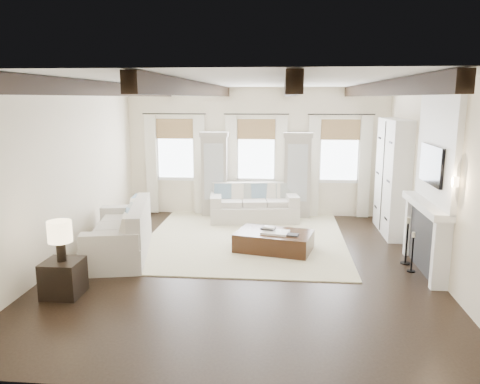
# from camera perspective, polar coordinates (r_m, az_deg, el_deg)

# --- Properties ---
(ground) EXTENTS (7.50, 7.50, 0.00)m
(ground) POSITION_cam_1_polar(r_m,az_deg,el_deg) (8.50, 0.48, -8.83)
(ground) COLOR black
(ground) RESTS_ON ground
(room_shell) EXTENTS (6.54, 7.54, 3.22)m
(room_shell) POSITION_cam_1_polar(r_m,az_deg,el_deg) (8.91, 5.80, 4.58)
(room_shell) COLOR white
(room_shell) RESTS_ON ground
(area_rug) EXTENTS (4.14, 4.68, 0.02)m
(area_rug) POSITION_cam_1_polar(r_m,az_deg,el_deg) (10.05, 0.70, -5.55)
(area_rug) COLOR beige
(area_rug) RESTS_ON ground
(sofa_back) EXTENTS (2.20, 1.22, 0.90)m
(sofa_back) POSITION_cam_1_polar(r_m,az_deg,el_deg) (11.38, 1.68, -1.66)
(sofa_back) COLOR beige
(sofa_back) RESTS_ON ground
(sofa_left) EXTENTS (1.48, 2.46, 0.98)m
(sofa_left) POSITION_cam_1_polar(r_m,az_deg,el_deg) (9.15, -14.10, -5.07)
(sofa_left) COLOR beige
(sofa_left) RESTS_ON ground
(ottoman) EXTENTS (1.60, 1.20, 0.38)m
(ottoman) POSITION_cam_1_polar(r_m,az_deg,el_deg) (9.20, 4.16, -6.03)
(ottoman) COLOR black
(ottoman) RESTS_ON ground
(tray) EXTENTS (0.57, 0.49, 0.04)m
(tray) POSITION_cam_1_polar(r_m,az_deg,el_deg) (9.06, 4.32, -4.92)
(tray) COLOR white
(tray) RESTS_ON ottoman
(book_lower) EXTENTS (0.30, 0.25, 0.04)m
(book_lower) POSITION_cam_1_polar(r_m,az_deg,el_deg) (9.17, 3.44, -4.45)
(book_lower) COLOR #262628
(book_lower) RESTS_ON tray
(book_upper) EXTENTS (0.25, 0.22, 0.03)m
(book_upper) POSITION_cam_1_polar(r_m,az_deg,el_deg) (9.12, 3.60, -4.31)
(book_upper) COLOR beige
(book_upper) RESTS_ON book_lower
(book_loose) EXTENTS (0.28, 0.23, 0.03)m
(book_loose) POSITION_cam_1_polar(r_m,az_deg,el_deg) (8.94, 6.35, -5.22)
(book_loose) COLOR #262628
(book_loose) RESTS_ON ottoman
(side_table_front) EXTENTS (0.55, 0.55, 0.55)m
(side_table_front) POSITION_cam_1_polar(r_m,az_deg,el_deg) (7.64, -20.74, -9.78)
(side_table_front) COLOR black
(side_table_front) RESTS_ON ground
(lamp_front) EXTENTS (0.36, 0.36, 0.61)m
(lamp_front) POSITION_cam_1_polar(r_m,az_deg,el_deg) (7.43, -21.11, -4.79)
(lamp_front) COLOR black
(lamp_front) RESTS_ON side_table_front
(side_table_back) EXTENTS (0.42, 0.42, 0.62)m
(side_table_back) POSITION_cam_1_polar(r_m,az_deg,el_deg) (12.12, -3.38, -1.14)
(side_table_back) COLOR black
(side_table_back) RESTS_ON ground
(lamp_back) EXTENTS (0.37, 0.37, 0.65)m
(lamp_back) POSITION_cam_1_polar(r_m,az_deg,el_deg) (11.98, -3.42, 2.37)
(lamp_back) COLOR black
(lamp_back) RESTS_ON side_table_back
(candlestick_near) EXTENTS (0.14, 0.14, 0.71)m
(candlestick_near) POSITION_cam_1_polar(r_m,az_deg,el_deg) (8.60, 20.25, -7.26)
(candlestick_near) COLOR black
(candlestick_near) RESTS_ON ground
(candlestick_far) EXTENTS (0.18, 0.18, 0.87)m
(candlestick_far) POSITION_cam_1_polar(r_m,az_deg,el_deg) (8.93, 19.65, -6.07)
(candlestick_far) COLOR black
(candlestick_far) RESTS_ON ground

